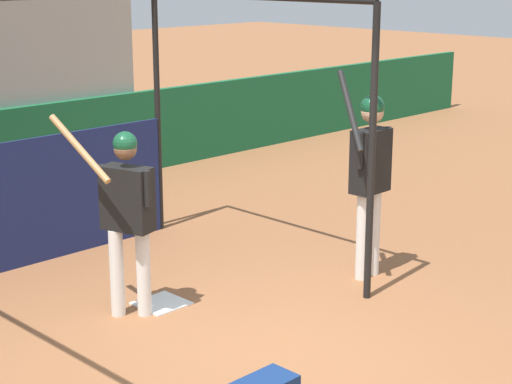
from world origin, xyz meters
name	(u,v)px	position (x,y,z in m)	size (l,w,h in m)	color
ground_plane	(274,360)	(0.00, 0.00, 0.00)	(60.00, 60.00, 0.00)	#935B38
batting_cage	(33,168)	(-0.37, 2.97, 1.18)	(4.05, 3.25, 2.85)	black
home_plate	(161,303)	(0.10, 1.58, 0.01)	(0.44, 0.44, 0.02)	white
player_batter	(126,207)	(-0.27, 1.58, 1.04)	(0.61, 0.83, 1.87)	white
player_waiting	(370,168)	(2.07, 0.66, 1.16)	(0.74, 0.51, 2.15)	white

